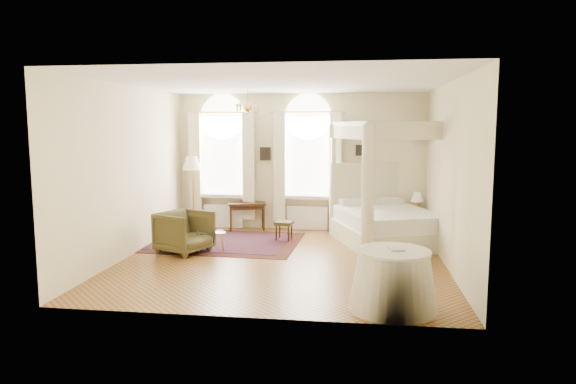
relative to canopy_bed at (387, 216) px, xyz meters
name	(u,v)px	position (x,y,z in m)	size (l,w,h in m)	color
ground	(282,260)	(-2.04, -1.71, -0.59)	(6.00, 6.00, 0.00)	olive
room_walls	(282,155)	(-2.04, -1.71, 1.39)	(6.00, 6.00, 6.00)	beige
window_left	(223,168)	(-3.94, 1.16, 0.89)	(1.62, 0.27, 3.29)	white
window_right	(308,169)	(-1.84, 1.16, 0.89)	(1.62, 0.27, 3.29)	white
chandelier	(248,107)	(-2.94, -0.51, 2.31)	(0.51, 0.45, 0.50)	gold
wall_pictures	(303,152)	(-1.96, 1.26, 1.30)	(2.54, 0.03, 0.39)	black
canopy_bed	(387,216)	(0.00, 0.00, 0.00)	(2.64, 2.90, 2.61)	beige
nightstand	(413,222)	(0.66, 0.99, -0.29)	(0.43, 0.39, 0.61)	#3B2510
nightstand_lamp	(417,198)	(0.73, 0.92, 0.27)	(0.27, 0.27, 0.39)	gold
writing_desk	(247,207)	(-3.31, 0.99, -0.02)	(0.99, 0.67, 0.67)	#3B2510
laptop	(241,201)	(-3.47, 1.06, 0.09)	(0.32, 0.21, 0.03)	black
stool	(284,224)	(-2.25, -0.02, -0.24)	(0.41, 0.41, 0.43)	#3F361B
armchair	(184,232)	(-4.06, -1.41, -0.17)	(0.90, 0.92, 0.84)	#433B1C
coffee_table	(210,234)	(-3.61, -1.16, -0.25)	(0.67, 0.58, 0.39)	white
floor_lamp	(192,167)	(-4.67, 0.99, 0.94)	(0.46, 0.46, 1.80)	gold
oriental_rug	(218,242)	(-3.65, -0.41, -0.59)	(3.60, 2.66, 0.01)	#451810
side_table	(393,280)	(-0.15, -4.12, -0.18)	(1.23, 1.23, 0.84)	silver
book	(389,249)	(-0.21, -4.12, 0.26)	(0.20, 0.26, 0.02)	black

